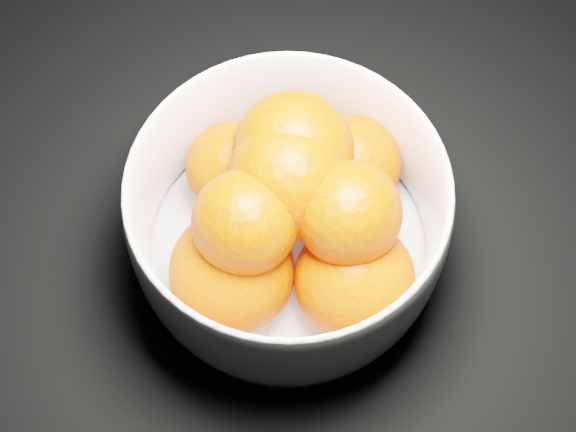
% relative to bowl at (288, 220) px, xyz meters
% --- Properties ---
extents(ground, '(3.00, 3.00, 0.00)m').
position_rel_bowl_xyz_m(ground, '(-0.11, 0.25, -0.06)').
color(ground, black).
rests_on(ground, ground).
extents(bowl, '(0.25, 0.25, 0.12)m').
position_rel_bowl_xyz_m(bowl, '(0.00, 0.00, 0.00)').
color(bowl, silver).
rests_on(bowl, ground).
extents(orange_pile, '(0.21, 0.21, 0.14)m').
position_rel_bowl_xyz_m(orange_pile, '(0.00, -0.00, 0.02)').
color(orange_pile, '#E93A05').
rests_on(orange_pile, bowl).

